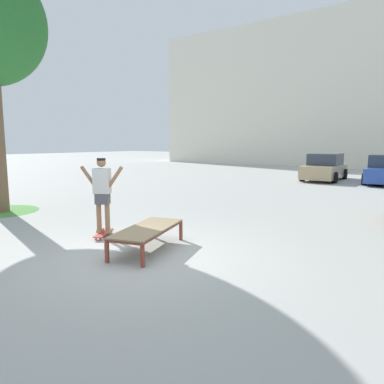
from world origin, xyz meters
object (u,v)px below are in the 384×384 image
at_px(skate_box, 148,230).
at_px(skater, 102,190).
at_px(skateboard, 104,233).
at_px(car_tan, 325,168).

relative_size(skate_box, skater, 1.20).
xyz_separation_m(skateboard, skater, (-0.00, 0.00, 0.99)).
xyz_separation_m(skate_box, skater, (-1.52, 0.17, 0.66)).
bearing_deg(skateboard, skate_box, -6.43).
relative_size(skateboard, skater, 0.47).
distance_m(skateboard, skater, 0.99).
bearing_deg(car_tan, skateboard, -92.02).
bearing_deg(skateboard, skater, 118.04).
height_order(skate_box, skateboard, skate_box).
xyz_separation_m(skate_box, car_tan, (-0.97, 15.72, 0.28)).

